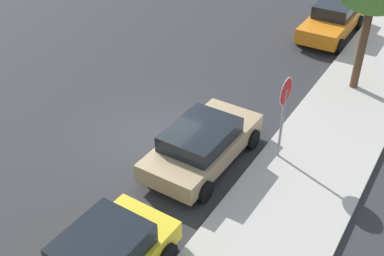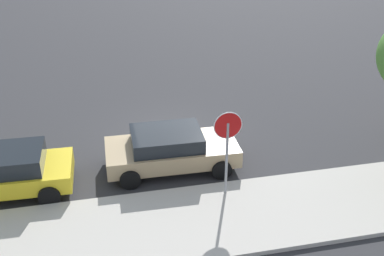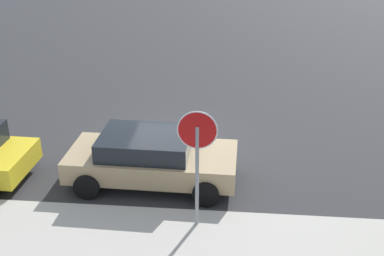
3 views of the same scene
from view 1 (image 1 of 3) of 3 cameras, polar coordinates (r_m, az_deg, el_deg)
The scene contains 5 objects.
ground_plane at distance 15.84m, azimuth -4.73°, elevation -0.94°, with size 60.00×60.00×0.00m, color #2D2D30.
sidewalk_curb at distance 14.01m, azimuth 12.53°, elevation -6.98°, with size 32.00×3.18×0.14m, color #B2ADA3.
stop_sign at distance 13.94m, azimuth 10.86°, elevation 2.70°, with size 0.83×0.08×2.81m.
parked_car_tan at distance 14.27m, azimuth 1.25°, elevation -1.81°, with size 4.28×2.18×1.34m.
parked_car_orange at distance 23.44m, azimuth 16.30°, elevation 12.22°, with size 4.58×2.01×1.50m.
Camera 1 is at (10.27, 7.79, 9.20)m, focal length 45.00 mm.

